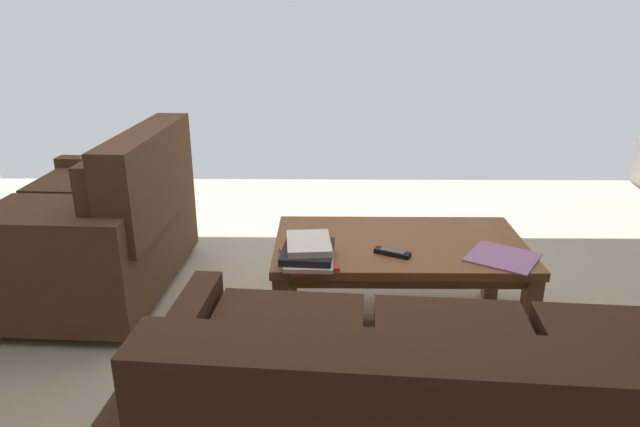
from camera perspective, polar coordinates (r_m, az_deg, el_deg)
ground_plane at (r=2.74m, az=-1.87°, el=-12.39°), size 5.72×5.11×0.01m
sofa_main at (r=1.79m, az=13.91°, el=-19.90°), size 1.89×1.02×0.77m
loveseat_near at (r=3.21m, az=-21.09°, el=-1.17°), size 0.89×1.20×0.89m
coffee_table at (r=2.68m, az=7.93°, el=-4.09°), size 1.15×0.65×0.44m
book_stack at (r=2.42m, az=-1.16°, el=-3.86°), size 0.27×0.32×0.09m
tv_remote at (r=2.51m, az=7.26°, el=-3.92°), size 0.16×0.11×0.02m
loose_magazine at (r=2.59m, az=17.82°, el=-4.19°), size 0.37×0.36×0.01m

